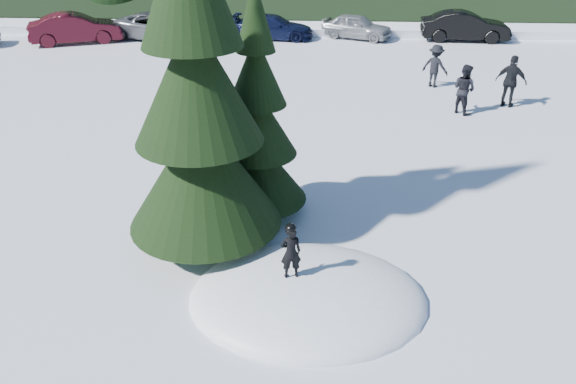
{
  "coord_description": "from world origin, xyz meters",
  "views": [
    {
      "loc": [
        0.05,
        -8.4,
        6.71
      ],
      "look_at": [
        -0.48,
        2.2,
        1.1
      ],
      "focal_mm": 35.0,
      "sensor_mm": 36.0,
      "label": 1
    }
  ],
  "objects_px": {
    "adult_0": "(464,89)",
    "car_5": "(465,26)",
    "adult_2": "(435,66)",
    "car_1": "(76,28)",
    "spruce_tall": "(197,97)",
    "car_2": "(158,27)",
    "spruce_short": "(258,130)",
    "adult_1": "(511,81)",
    "car_3": "(273,27)",
    "child_skier": "(291,252)",
    "car_4": "(356,26)"
  },
  "relations": [
    {
      "from": "car_1",
      "to": "car_2",
      "type": "bearing_deg",
      "value": -98.1
    },
    {
      "from": "adult_0",
      "to": "adult_1",
      "type": "xyz_separation_m",
      "value": [
        1.8,
        0.76,
        0.07
      ]
    },
    {
      "from": "car_1",
      "to": "car_4",
      "type": "distance_m",
      "value": 14.47
    },
    {
      "from": "car_5",
      "to": "car_4",
      "type": "bearing_deg",
      "value": 90.93
    },
    {
      "from": "spruce_tall",
      "to": "child_skier",
      "type": "height_order",
      "value": "spruce_tall"
    },
    {
      "from": "adult_0",
      "to": "car_5",
      "type": "distance_m",
      "value": 11.5
    },
    {
      "from": "car_3",
      "to": "car_4",
      "type": "bearing_deg",
      "value": -81.01
    },
    {
      "from": "adult_2",
      "to": "car_3",
      "type": "bearing_deg",
      "value": -13.52
    },
    {
      "from": "adult_1",
      "to": "car_4",
      "type": "bearing_deg",
      "value": -34.35
    },
    {
      "from": "adult_0",
      "to": "car_4",
      "type": "xyz_separation_m",
      "value": [
        -3.0,
        11.39,
        -0.22
      ]
    },
    {
      "from": "adult_2",
      "to": "car_3",
      "type": "xyz_separation_m",
      "value": [
        -6.97,
        8.1,
        -0.21
      ]
    },
    {
      "from": "adult_1",
      "to": "adult_0",
      "type": "bearing_deg",
      "value": 54.1
    },
    {
      "from": "spruce_short",
      "to": "car_3",
      "type": "distance_m",
      "value": 18.54
    },
    {
      "from": "child_skier",
      "to": "car_3",
      "type": "relative_size",
      "value": 0.25
    },
    {
      "from": "spruce_short",
      "to": "car_2",
      "type": "bearing_deg",
      "value": 111.39
    },
    {
      "from": "adult_2",
      "to": "car_1",
      "type": "distance_m",
      "value": 18.2
    },
    {
      "from": "spruce_tall",
      "to": "adult_2",
      "type": "bearing_deg",
      "value": 59.49
    },
    {
      "from": "adult_2",
      "to": "car_5",
      "type": "height_order",
      "value": "adult_2"
    },
    {
      "from": "car_2",
      "to": "spruce_tall",
      "type": "bearing_deg",
      "value": -137.83
    },
    {
      "from": "spruce_tall",
      "to": "adult_2",
      "type": "xyz_separation_m",
      "value": [
        6.92,
        11.74,
        -2.49
      ]
    },
    {
      "from": "car_1",
      "to": "car_5",
      "type": "distance_m",
      "value": 20.01
    },
    {
      "from": "spruce_tall",
      "to": "car_4",
      "type": "distance_m",
      "value": 20.75
    },
    {
      "from": "adult_0",
      "to": "car_1",
      "type": "bearing_deg",
      "value": 21.25
    },
    {
      "from": "spruce_short",
      "to": "adult_0",
      "type": "xyz_separation_m",
      "value": [
        6.35,
        7.32,
        -1.25
      ]
    },
    {
      "from": "child_skier",
      "to": "car_2",
      "type": "bearing_deg",
      "value": -81.86
    },
    {
      "from": "car_3",
      "to": "car_1",
      "type": "bearing_deg",
      "value": 103.83
    },
    {
      "from": "spruce_tall",
      "to": "adult_1",
      "type": "xyz_separation_m",
      "value": [
        9.15,
        9.48,
        -2.4
      ]
    },
    {
      "from": "adult_2",
      "to": "child_skier",
      "type": "bearing_deg",
      "value": 105.3
    },
    {
      "from": "car_1",
      "to": "car_4",
      "type": "xyz_separation_m",
      "value": [
        14.37,
        1.72,
        -0.11
      ]
    },
    {
      "from": "car_1",
      "to": "adult_2",
      "type": "bearing_deg",
      "value": -132.39
    },
    {
      "from": "car_2",
      "to": "car_5",
      "type": "bearing_deg",
      "value": -62.91
    },
    {
      "from": "adult_0",
      "to": "car_5",
      "type": "height_order",
      "value": "adult_0"
    },
    {
      "from": "adult_1",
      "to": "car_5",
      "type": "xyz_separation_m",
      "value": [
        0.79,
        10.45,
        -0.18
      ]
    },
    {
      "from": "child_skier",
      "to": "car_3",
      "type": "distance_m",
      "value": 21.69
    },
    {
      "from": "spruce_tall",
      "to": "car_1",
      "type": "height_order",
      "value": "spruce_tall"
    },
    {
      "from": "car_3",
      "to": "spruce_short",
      "type": "bearing_deg",
      "value": -171.24
    },
    {
      "from": "spruce_short",
      "to": "car_3",
      "type": "xyz_separation_m",
      "value": [
        -1.05,
        18.45,
        -1.49
      ]
    },
    {
      "from": "adult_2",
      "to": "car_1",
      "type": "height_order",
      "value": "adult_2"
    },
    {
      "from": "adult_0",
      "to": "adult_2",
      "type": "bearing_deg",
      "value": -31.63
    },
    {
      "from": "spruce_tall",
      "to": "car_2",
      "type": "distance_m",
      "value": 20.39
    },
    {
      "from": "spruce_short",
      "to": "adult_1",
      "type": "distance_m",
      "value": 11.54
    },
    {
      "from": "car_5",
      "to": "spruce_short",
      "type": "bearing_deg",
      "value": 157.13
    },
    {
      "from": "car_1",
      "to": "car_5",
      "type": "height_order",
      "value": "car_1"
    },
    {
      "from": "car_2",
      "to": "car_4",
      "type": "distance_m",
      "value": 10.39
    },
    {
      "from": "spruce_tall",
      "to": "spruce_short",
      "type": "distance_m",
      "value": 2.11
    },
    {
      "from": "spruce_short",
      "to": "car_4",
      "type": "distance_m",
      "value": 19.07
    },
    {
      "from": "spruce_tall",
      "to": "spruce_short",
      "type": "height_order",
      "value": "spruce_tall"
    },
    {
      "from": "car_1",
      "to": "car_2",
      "type": "xyz_separation_m",
      "value": [
        4.01,
        0.91,
        -0.06
      ]
    },
    {
      "from": "car_1",
      "to": "car_3",
      "type": "xyz_separation_m",
      "value": [
        9.97,
        1.46,
        -0.13
      ]
    },
    {
      "from": "car_4",
      "to": "car_1",
      "type": "bearing_deg",
      "value": 120.15
    }
  ]
}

